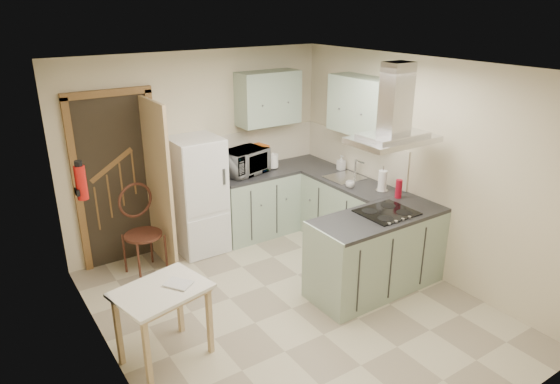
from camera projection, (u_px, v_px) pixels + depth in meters
floor at (292, 308)px, 5.29m from camera, size 4.20×4.20×0.00m
ceiling at (294, 68)px, 4.40m from camera, size 4.20×4.20×0.00m
back_wall at (200, 150)px, 6.48m from camera, size 3.60×0.00×3.60m
left_wall at (106, 246)px, 3.91m from camera, size 0.00×4.20×4.20m
right_wall at (420, 167)px, 5.79m from camera, size 0.00×4.20×4.20m
doorway at (118, 180)px, 5.95m from camera, size 1.10×0.12×2.10m
fridge at (198, 195)px, 6.32m from camera, size 0.60×0.60×1.50m
counter_back at (256, 203)px, 6.87m from camera, size 1.08×0.60×0.90m
counter_right at (335, 206)px, 6.79m from camera, size 0.60×1.95×0.90m
splashback at (263, 146)px, 7.00m from camera, size 1.68×0.02×0.50m
wall_cabinet_back at (268, 98)px, 6.62m from camera, size 0.85×0.35×0.70m
wall_cabinet_right at (361, 106)px, 6.14m from camera, size 0.35×0.90×0.70m
peninsula at (377, 252)px, 5.53m from camera, size 1.55×0.65×0.90m
hob at (387, 212)px, 5.42m from camera, size 0.58×0.50×0.01m
extractor_hood at (393, 140)px, 5.13m from camera, size 0.90×0.55×0.10m
sink at (345, 178)px, 6.49m from camera, size 0.45×0.40×0.01m
fire_extinguisher at (81, 183)px, 4.55m from camera, size 0.10×0.10×0.32m
drop_leaf_table at (164, 324)px, 4.44m from camera, size 0.88×0.73×0.72m
bentwood_chair at (143, 235)px, 5.83m from camera, size 0.51×0.51×0.99m
microwave at (245, 162)px, 6.60m from camera, size 0.68×0.54×0.33m
kettle at (273, 161)px, 6.83m from camera, size 0.18×0.18×0.22m
cereal_box at (262, 156)px, 6.82m from camera, size 0.12×0.24×0.34m
soap_bottle at (341, 163)px, 6.78m from camera, size 0.09×0.09×0.20m
paper_towel at (383, 180)px, 6.00m from camera, size 0.12×0.12×0.27m
cup at (350, 184)px, 6.14m from camera, size 0.14×0.14×0.08m
red_bottle at (399, 189)px, 5.80m from camera, size 0.10×0.10×0.22m
book at (173, 284)px, 4.28m from camera, size 0.27×0.28×0.10m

